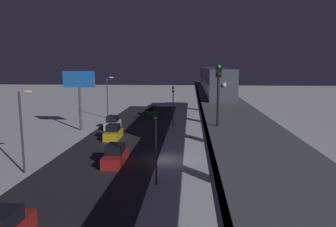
% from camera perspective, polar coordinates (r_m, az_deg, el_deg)
% --- Properties ---
extents(ground_plane, '(240.00, 240.00, 0.00)m').
position_cam_1_polar(ground_plane, '(33.86, -0.55, -8.24)').
color(ground_plane, white).
extents(avenue_asphalt, '(11.00, 85.39, 0.01)m').
position_cam_1_polar(avenue_asphalt, '(34.90, -10.95, -7.87)').
color(avenue_asphalt, '#28282D').
rests_on(avenue_asphalt, ground_plane).
extents(elevated_railway, '(5.00, 85.39, 5.98)m').
position_cam_1_polar(elevated_railway, '(32.78, 9.71, 0.30)').
color(elevated_railway, slate).
rests_on(elevated_railway, ground_plane).
extents(subway_train, '(2.94, 36.87, 3.40)m').
position_cam_1_polar(subway_train, '(51.09, 7.86, 6.28)').
color(subway_train, '#4C5160').
rests_on(subway_train, elevated_railway).
extents(rail_signal, '(0.36, 0.41, 4.00)m').
position_cam_1_polar(rail_signal, '(20.42, 8.96, 5.30)').
color(rail_signal, black).
rests_on(rail_signal, elevated_railway).
extents(sedan_green, '(1.91, 4.78, 1.97)m').
position_cam_1_polar(sedan_green, '(62.16, -2.89, 0.32)').
color(sedan_green, '#2D6038').
rests_on(sedan_green, ground_plane).
extents(sedan_yellow, '(1.80, 4.06, 1.97)m').
position_cam_1_polar(sedan_yellow, '(43.51, -9.71, -3.44)').
color(sedan_yellow, gold).
rests_on(sedan_yellow, ground_plane).
extents(sedan_red_2, '(1.80, 4.78, 1.97)m').
position_cam_1_polar(sedan_red_2, '(32.83, -9.35, -7.45)').
color(sedan_red_2, '#A51E1E').
rests_on(sedan_red_2, ground_plane).
extents(sedan_white, '(1.80, 4.27, 1.97)m').
position_cam_1_polar(sedan_white, '(50.61, -9.82, -1.72)').
color(sedan_white, silver).
rests_on(sedan_white, ground_plane).
extents(traffic_light_near, '(0.32, 0.44, 6.40)m').
position_cam_1_polar(traffic_light_near, '(26.09, -2.15, -3.87)').
color(traffic_light_near, '#2D2D2D').
rests_on(traffic_light_near, ground_plane).
extents(traffic_light_mid, '(0.32, 0.44, 6.40)m').
position_cam_1_polar(traffic_light_mid, '(50.91, 0.91, 2.33)').
color(traffic_light_mid, '#2D2D2D').
rests_on(traffic_light_mid, ground_plane).
extents(commercial_billboard, '(4.80, 0.36, 8.90)m').
position_cam_1_polar(commercial_billboard, '(49.42, -15.51, 4.89)').
color(commercial_billboard, '#4C4C51').
rests_on(commercial_billboard, ground_plane).
extents(street_lamp_near, '(1.35, 0.44, 7.65)m').
position_cam_1_polar(street_lamp_near, '(31.51, -24.33, -1.31)').
color(street_lamp_near, '#38383D').
rests_on(street_lamp_near, ground_plane).
extents(street_lamp_far, '(1.35, 0.44, 7.65)m').
position_cam_1_polar(street_lamp_far, '(59.41, -10.55, 3.71)').
color(street_lamp_far, '#38383D').
rests_on(street_lamp_far, ground_plane).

